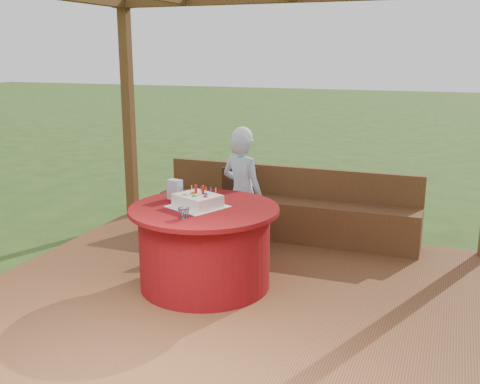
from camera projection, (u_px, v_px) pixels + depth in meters
name	position (u px, v px, depth m)	size (l,w,h in m)	color
ground	(230.00, 307.00, 4.98)	(60.00, 60.00, 0.00)	#2B4918
deck	(230.00, 301.00, 4.97)	(4.50, 4.00, 0.12)	brown
pergola	(229.00, 25.00, 4.40)	(4.50, 4.00, 2.72)	brown
bench	(286.00, 215.00, 6.44)	(3.00, 0.42, 0.80)	brown
table	(205.00, 246.00, 5.07)	(1.34, 1.34, 0.74)	maroon
chair	(239.00, 203.00, 6.23)	(0.50, 0.50, 0.84)	#321C10
elderly_woman	(242.00, 191.00, 5.84)	(0.54, 0.43, 1.35)	#8FB4D5
birthday_cake	(198.00, 201.00, 4.98)	(0.56, 0.56, 0.19)	white
gift_bag	(175.00, 190.00, 5.23)	(0.13, 0.08, 0.19)	#E694C6
drinking_glass	(184.00, 213.00, 4.64)	(0.10, 0.10, 0.09)	white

